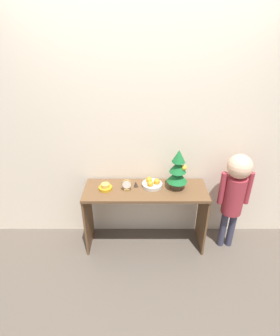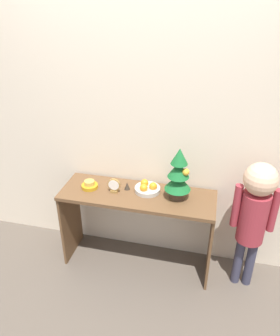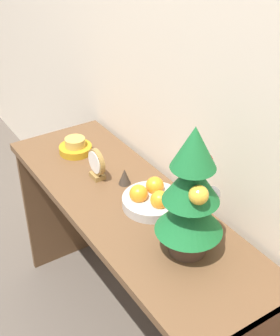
{
  "view_description": "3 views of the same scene",
  "coord_description": "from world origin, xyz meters",
  "px_view_note": "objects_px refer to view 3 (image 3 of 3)",
  "views": [
    {
      "loc": [
        -0.06,
        -2.03,
        2.18
      ],
      "look_at": [
        -0.06,
        0.22,
        0.96
      ],
      "focal_mm": 28.0,
      "sensor_mm": 36.0,
      "label": 1
    },
    {
      "loc": [
        0.54,
        -1.93,
        2.17
      ],
      "look_at": [
        0.01,
        0.24,
        0.95
      ],
      "focal_mm": 35.0,
      "sensor_mm": 36.0,
      "label": 2
    },
    {
      "loc": [
        1.15,
        -0.48,
        1.71
      ],
      "look_at": [
        0.05,
        0.23,
        0.88
      ],
      "focal_mm": 50.0,
      "sensor_mm": 36.0,
      "label": 3
    }
  ],
  "objects_px": {
    "fruit_bowl": "(152,199)",
    "figurine": "(125,176)",
    "singing_bowl": "(75,147)",
    "desk_clock": "(96,164)",
    "mini_tree": "(192,194)"
  },
  "relations": [
    {
      "from": "mini_tree",
      "to": "desk_clock",
      "type": "xyz_separation_m",
      "value": [
        -0.51,
        -0.04,
        -0.15
      ]
    },
    {
      "from": "singing_bowl",
      "to": "figurine",
      "type": "height_order",
      "value": "singing_bowl"
    },
    {
      "from": "fruit_bowl",
      "to": "figurine",
      "type": "height_order",
      "value": "fruit_bowl"
    },
    {
      "from": "fruit_bowl",
      "to": "desk_clock",
      "type": "bearing_deg",
      "value": -163.6
    },
    {
      "from": "desk_clock",
      "to": "figurine",
      "type": "height_order",
      "value": "desk_clock"
    },
    {
      "from": "mini_tree",
      "to": "figurine",
      "type": "height_order",
      "value": "mini_tree"
    },
    {
      "from": "mini_tree",
      "to": "desk_clock",
      "type": "bearing_deg",
      "value": -175.25
    },
    {
      "from": "singing_bowl",
      "to": "fruit_bowl",
      "type": "bearing_deg",
      "value": 7.09
    },
    {
      "from": "mini_tree",
      "to": "fruit_bowl",
      "type": "bearing_deg",
      "value": 172.25
    },
    {
      "from": "mini_tree",
      "to": "fruit_bowl",
      "type": "relative_size",
      "value": 2.06
    },
    {
      "from": "desk_clock",
      "to": "fruit_bowl",
      "type": "bearing_deg",
      "value": 16.4
    },
    {
      "from": "mini_tree",
      "to": "fruit_bowl",
      "type": "xyz_separation_m",
      "value": [
        -0.25,
        0.03,
        -0.18
      ]
    },
    {
      "from": "mini_tree",
      "to": "desk_clock",
      "type": "height_order",
      "value": "mini_tree"
    },
    {
      "from": "singing_bowl",
      "to": "desk_clock",
      "type": "distance_m",
      "value": 0.22
    },
    {
      "from": "mini_tree",
      "to": "fruit_bowl",
      "type": "distance_m",
      "value": 0.31
    }
  ]
}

